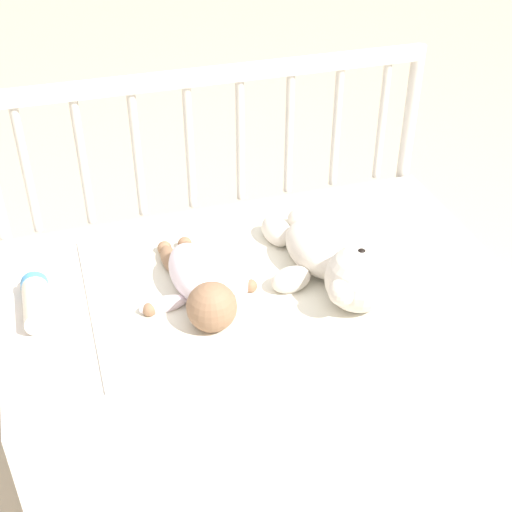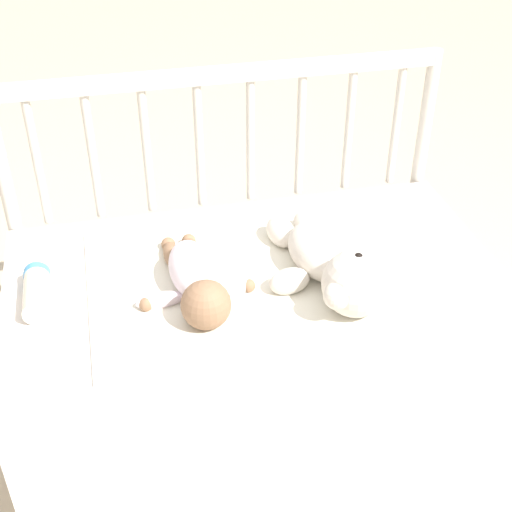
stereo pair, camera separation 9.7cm
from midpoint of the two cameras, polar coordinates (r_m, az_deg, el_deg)
The scene contains 7 objects.
ground_plane at distance 1.98m, azimuth -1.45°, elevation -13.17°, with size 12.00×12.00×0.00m, color #C6B293.
crib_mattress at distance 1.80m, azimuth -1.57°, elevation -7.97°, with size 1.14×0.65×0.49m.
crib_rail at distance 1.87m, azimuth -4.72°, elevation 7.21°, with size 1.14×0.04×0.87m.
blanket at distance 1.64m, azimuth -1.03°, elevation -1.65°, with size 0.80×0.53×0.01m.
teddy_bear at distance 1.60m, azimuth 4.57°, elevation -0.41°, with size 0.30×0.43×0.15m.
baby at distance 1.56m, azimuth -6.46°, elevation -2.17°, with size 0.28×0.36×0.11m.
baby_bottle at distance 1.62m, azimuth -18.86°, elevation -3.30°, with size 0.06×0.18×0.06m.
Camera 1 is at (-0.39, -1.25, 1.48)m, focal length 50.00 mm.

